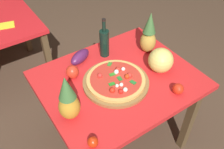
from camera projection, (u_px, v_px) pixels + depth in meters
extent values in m
plane|color=#4C3828|center=(117.00, 134.00, 2.32)|extent=(10.00, 10.00, 0.00)
cube|color=brown|center=(189.00, 122.00, 2.01)|extent=(0.06, 0.06, 0.69)
cube|color=brown|center=(52.00, 101.00, 2.17)|extent=(0.06, 0.06, 0.69)
cube|color=brown|center=(128.00, 66.00, 2.51)|extent=(0.06, 0.06, 0.69)
cube|color=red|center=(118.00, 80.00, 1.84)|extent=(1.13, 0.93, 0.04)
cube|color=brown|center=(49.00, 60.00, 2.59)|extent=(0.06, 0.06, 0.69)
cube|color=brown|center=(24.00, 27.00, 3.05)|extent=(0.06, 0.06, 0.69)
cube|color=olive|center=(9.00, 31.00, 3.24)|extent=(0.04, 0.04, 0.41)
cylinder|color=olive|center=(116.00, 82.00, 1.78)|extent=(0.48, 0.48, 0.02)
cylinder|color=#E5A956|center=(116.00, 80.00, 1.77)|extent=(0.42, 0.42, 0.02)
cylinder|color=red|center=(116.00, 79.00, 1.76)|extent=(0.37, 0.37, 0.00)
sphere|color=red|center=(121.00, 91.00, 1.65)|extent=(0.03, 0.03, 0.03)
sphere|color=red|center=(112.00, 90.00, 1.66)|extent=(0.04, 0.04, 0.04)
sphere|color=red|center=(118.00, 69.00, 1.81)|extent=(0.04, 0.04, 0.04)
sphere|color=red|center=(130.00, 75.00, 1.77)|extent=(0.04, 0.04, 0.04)
sphere|color=red|center=(127.00, 76.00, 1.76)|extent=(0.04, 0.04, 0.04)
sphere|color=red|center=(100.00, 76.00, 1.76)|extent=(0.03, 0.03, 0.03)
cube|color=#307E22|center=(112.00, 74.00, 1.78)|extent=(0.05, 0.03, 0.00)
cube|color=#267E21|center=(112.00, 84.00, 1.71)|extent=(0.05, 0.04, 0.00)
cube|color=#347C29|center=(110.00, 64.00, 1.87)|extent=(0.05, 0.05, 0.00)
cube|color=#257427|center=(120.00, 79.00, 1.75)|extent=(0.03, 0.05, 0.00)
cube|color=#23782E|center=(133.00, 82.00, 1.72)|extent=(0.04, 0.05, 0.00)
sphere|color=white|center=(117.00, 86.00, 1.69)|extent=(0.03, 0.03, 0.03)
sphere|color=white|center=(121.00, 85.00, 1.70)|extent=(0.03, 0.03, 0.03)
sphere|color=white|center=(125.00, 90.00, 1.66)|extent=(0.03, 0.03, 0.03)
sphere|color=white|center=(116.00, 72.00, 1.79)|extent=(0.04, 0.04, 0.04)
sphere|color=white|center=(123.00, 69.00, 1.82)|extent=(0.03, 0.03, 0.03)
cylinder|color=black|center=(104.00, 43.00, 1.96)|extent=(0.08, 0.08, 0.23)
cylinder|color=black|center=(104.00, 26.00, 1.85)|extent=(0.03, 0.03, 0.09)
cylinder|color=black|center=(104.00, 20.00, 1.82)|extent=(0.03, 0.03, 0.02)
ellipsoid|color=#B28D38|center=(148.00, 42.00, 2.01)|extent=(0.13, 0.13, 0.18)
cone|color=#3A6633|center=(150.00, 23.00, 1.89)|extent=(0.10, 0.10, 0.17)
ellipsoid|color=#C28928|center=(69.00, 107.00, 1.52)|extent=(0.13, 0.13, 0.18)
cone|color=#3F6F37|center=(66.00, 88.00, 1.40)|extent=(0.11, 0.11, 0.16)
sphere|color=#DBC964|center=(161.00, 60.00, 1.83)|extent=(0.19, 0.19, 0.19)
ellipsoid|color=red|center=(72.00, 72.00, 1.81)|extent=(0.10, 0.10, 0.11)
ellipsoid|color=#4F1C4A|center=(80.00, 57.00, 1.94)|extent=(0.22, 0.16, 0.09)
sphere|color=red|center=(178.00, 89.00, 1.70)|extent=(0.08, 0.08, 0.08)
sphere|color=red|center=(93.00, 142.00, 1.40)|extent=(0.06, 0.06, 0.06)
cube|color=yellow|center=(7.00, 25.00, 2.36)|extent=(0.16, 0.15, 0.01)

